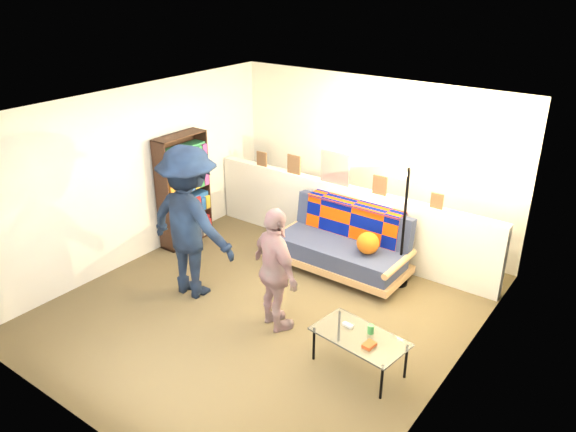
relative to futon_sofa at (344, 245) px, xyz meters
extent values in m
plane|color=brown|center=(-0.27, -1.30, -0.37)|extent=(5.00, 5.00, 0.00)
cube|color=silver|center=(-0.27, 1.20, 0.83)|extent=(4.50, 0.10, 2.40)
cube|color=silver|center=(-2.52, -1.30, 0.83)|extent=(0.10, 5.00, 2.40)
cube|color=silver|center=(1.98, -1.30, 0.83)|extent=(0.10, 5.00, 2.40)
cube|color=white|center=(-0.27, -1.30, 2.03)|extent=(4.50, 5.00, 0.10)
cube|color=silver|center=(-0.27, 0.50, 0.13)|extent=(4.45, 0.15, 1.00)
cube|color=brown|center=(-1.77, 0.48, 0.74)|extent=(0.18, 0.02, 0.22)
cube|color=brown|center=(-1.17, 0.48, 0.77)|extent=(0.22, 0.02, 0.28)
cube|color=beige|center=(-0.47, 0.48, 0.86)|extent=(0.45, 0.02, 0.45)
cube|color=brown|center=(0.23, 0.48, 0.76)|extent=(0.20, 0.02, 0.26)
cube|color=brown|center=(1.03, 0.48, 0.73)|extent=(0.16, 0.02, 0.20)
cube|color=tan|center=(-0.02, -0.06, -0.22)|extent=(1.83, 0.83, 0.10)
cube|color=#323C5A|center=(-0.02, -0.11, -0.06)|extent=(1.74, 0.68, 0.23)
cube|color=#323C5A|center=(-0.02, 0.25, 0.23)|extent=(1.73, 0.24, 0.55)
cylinder|color=tan|center=(-0.88, -0.06, 0.02)|extent=(0.09, 0.82, 0.09)
cylinder|color=tan|center=(0.85, -0.07, 0.02)|extent=(0.09, 0.82, 0.09)
cube|color=navy|center=(-0.02, 0.17, 0.23)|extent=(1.40, 0.11, 0.50)
cube|color=navy|center=(-0.02, 0.30, 0.50)|extent=(1.40, 0.25, 0.03)
sphere|color=#CD5912|center=(0.42, -0.11, 0.20)|extent=(0.29, 0.29, 0.29)
cube|color=black|center=(-2.47, -0.62, 0.46)|extent=(0.02, 0.82, 1.64)
cube|color=black|center=(-2.35, -1.03, 0.46)|extent=(0.27, 0.02, 1.64)
cube|color=black|center=(-2.35, -0.22, 0.46)|extent=(0.27, 0.02, 1.64)
cube|color=black|center=(-2.35, -0.62, 1.27)|extent=(0.27, 0.82, 0.02)
cube|color=black|center=(-2.35, -0.62, -0.35)|extent=(0.27, 0.82, 0.04)
cube|color=black|center=(-2.35, -0.62, 0.07)|extent=(0.27, 0.78, 0.02)
cube|color=black|center=(-2.35, -0.62, 0.46)|extent=(0.27, 0.78, 0.02)
cube|color=black|center=(-2.35, -0.62, 0.84)|extent=(0.27, 0.78, 0.02)
cube|color=red|center=(-2.33, -0.62, -0.18)|extent=(0.20, 0.77, 0.27)
cube|color=#24569C|center=(-2.33, -0.62, 0.22)|extent=(0.20, 0.77, 0.26)
cube|color=yellow|center=(-2.33, -0.62, 0.60)|extent=(0.20, 0.77, 0.27)
cube|color=#2D7C4A|center=(-2.33, -0.62, 0.98)|extent=(0.20, 0.77, 0.26)
cylinder|color=black|center=(0.74, -1.83, -0.18)|extent=(0.03, 0.03, 0.38)
cylinder|color=black|center=(1.59, -1.94, -0.18)|extent=(0.03, 0.03, 0.38)
cylinder|color=black|center=(0.80, -1.42, -0.18)|extent=(0.03, 0.03, 0.38)
cylinder|color=black|center=(1.64, -1.53, -0.18)|extent=(0.03, 0.03, 0.38)
cube|color=silver|center=(1.19, -1.68, 0.02)|extent=(1.01, 0.64, 0.02)
cube|color=white|center=(1.01, -1.61, 0.05)|extent=(0.12, 0.06, 0.03)
cube|color=#D55425|center=(1.35, -1.78, 0.05)|extent=(0.11, 0.14, 0.04)
cylinder|color=#45A752|center=(1.25, -1.57, 0.08)|extent=(0.07, 0.07, 0.09)
cylinder|color=black|center=(0.78, 0.11, -0.35)|extent=(0.24, 0.24, 0.03)
cylinder|color=black|center=(0.78, 0.11, 0.44)|extent=(0.04, 0.04, 1.61)
sphere|color=#FFC672|center=(0.67, 0.16, 1.11)|extent=(0.13, 0.13, 0.13)
sphere|color=#FFC672|center=(0.92, 0.07, 1.17)|extent=(0.13, 0.13, 0.13)
sphere|color=#FFC672|center=(0.81, 0.22, 1.25)|extent=(0.13, 0.13, 0.13)
imported|color=black|center=(-1.23, -1.59, 0.59)|extent=(1.25, 0.74, 1.92)
imported|color=#C88190|center=(0.07, -1.59, 0.36)|extent=(0.93, 0.68, 1.46)
camera|label=1|loc=(3.34, -5.85, 3.42)|focal=35.00mm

